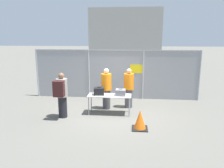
{
  "coord_description": "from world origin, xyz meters",
  "views": [
    {
      "loc": [
        0.83,
        -8.04,
        2.95
      ],
      "look_at": [
        -0.02,
        0.62,
        1.05
      ],
      "focal_mm": 35.0,
      "sensor_mm": 36.0,
      "label": 1
    }
  ],
  "objects_px": {
    "suitcase_black": "(99,91)",
    "utility_trailer": "(136,80)",
    "security_worker_far": "(129,88)",
    "traffic_cone": "(140,120)",
    "inspection_table": "(110,97)",
    "suitcase_grey": "(121,92)",
    "security_worker_near": "(106,88)",
    "traveler_hooded": "(61,94)"
  },
  "relations": [
    {
      "from": "inspection_table",
      "to": "traveler_hooded",
      "type": "bearing_deg",
      "value": -160.03
    },
    {
      "from": "security_worker_far",
      "to": "suitcase_grey",
      "type": "bearing_deg",
      "value": 85.53
    },
    {
      "from": "inspection_table",
      "to": "security_worker_near",
      "type": "distance_m",
      "value": 0.64
    },
    {
      "from": "suitcase_black",
      "to": "utility_trailer",
      "type": "distance_m",
      "value": 4.92
    },
    {
      "from": "security_worker_far",
      "to": "traffic_cone",
      "type": "relative_size",
      "value": 2.61
    },
    {
      "from": "inspection_table",
      "to": "utility_trailer",
      "type": "relative_size",
      "value": 0.46
    },
    {
      "from": "security_worker_far",
      "to": "suitcase_black",
      "type": "bearing_deg",
      "value": 49.99
    },
    {
      "from": "suitcase_black",
      "to": "security_worker_near",
      "type": "xyz_separation_m",
      "value": [
        0.22,
        0.53,
        -0.01
      ]
    },
    {
      "from": "security_worker_far",
      "to": "traffic_cone",
      "type": "bearing_deg",
      "value": 116.0
    },
    {
      "from": "utility_trailer",
      "to": "suitcase_grey",
      "type": "bearing_deg",
      "value": -97.47
    },
    {
      "from": "suitcase_black",
      "to": "utility_trailer",
      "type": "height_order",
      "value": "suitcase_black"
    },
    {
      "from": "utility_trailer",
      "to": "traffic_cone",
      "type": "distance_m",
      "value": 6.08
    },
    {
      "from": "suitcase_grey",
      "to": "security_worker_far",
      "type": "xyz_separation_m",
      "value": [
        0.3,
        0.83,
        0.0
      ]
    },
    {
      "from": "suitcase_black",
      "to": "utility_trailer",
      "type": "relative_size",
      "value": 0.12
    },
    {
      "from": "suitcase_grey",
      "to": "security_worker_near",
      "type": "xyz_separation_m",
      "value": [
        -0.61,
        0.57,
        0.01
      ]
    },
    {
      "from": "traveler_hooded",
      "to": "traffic_cone",
      "type": "xyz_separation_m",
      "value": [
        2.83,
        -0.74,
        -0.62
      ]
    },
    {
      "from": "suitcase_black",
      "to": "security_worker_far",
      "type": "bearing_deg",
      "value": 34.85
    },
    {
      "from": "suitcase_grey",
      "to": "security_worker_far",
      "type": "distance_m",
      "value": 0.88
    },
    {
      "from": "inspection_table",
      "to": "traffic_cone",
      "type": "relative_size",
      "value": 2.61
    },
    {
      "from": "suitcase_black",
      "to": "traveler_hooded",
      "type": "xyz_separation_m",
      "value": [
        -1.28,
        -0.66,
        0.04
      ]
    },
    {
      "from": "suitcase_black",
      "to": "security_worker_far",
      "type": "relative_size",
      "value": 0.26
    },
    {
      "from": "suitcase_black",
      "to": "traveler_hooded",
      "type": "relative_size",
      "value": 0.26
    },
    {
      "from": "security_worker_near",
      "to": "suitcase_black",
      "type": "bearing_deg",
      "value": 85.7
    },
    {
      "from": "inspection_table",
      "to": "utility_trailer",
      "type": "distance_m",
      "value": 4.85
    },
    {
      "from": "security_worker_near",
      "to": "traveler_hooded",
      "type": "bearing_deg",
      "value": 56.74
    },
    {
      "from": "inspection_table",
      "to": "utility_trailer",
      "type": "xyz_separation_m",
      "value": [
        1.04,
        4.73,
        -0.25
      ]
    },
    {
      "from": "suitcase_grey",
      "to": "traffic_cone",
      "type": "height_order",
      "value": "suitcase_grey"
    },
    {
      "from": "utility_trailer",
      "to": "suitcase_black",
      "type": "bearing_deg",
      "value": -107.26
    },
    {
      "from": "inspection_table",
      "to": "security_worker_far",
      "type": "bearing_deg",
      "value": 49.15
    },
    {
      "from": "traffic_cone",
      "to": "security_worker_far",
      "type": "bearing_deg",
      "value": 100.86
    },
    {
      "from": "security_worker_far",
      "to": "traffic_cone",
      "type": "height_order",
      "value": "security_worker_far"
    },
    {
      "from": "inspection_table",
      "to": "suitcase_grey",
      "type": "relative_size",
      "value": 4.37
    },
    {
      "from": "suitcase_black",
      "to": "traffic_cone",
      "type": "height_order",
      "value": "suitcase_black"
    },
    {
      "from": "traveler_hooded",
      "to": "utility_trailer",
      "type": "relative_size",
      "value": 0.47
    },
    {
      "from": "security_worker_near",
      "to": "utility_trailer",
      "type": "bearing_deg",
      "value": -88.29
    },
    {
      "from": "traveler_hooded",
      "to": "utility_trailer",
      "type": "height_order",
      "value": "traveler_hooded"
    },
    {
      "from": "security_worker_near",
      "to": "utility_trailer",
      "type": "distance_m",
      "value": 4.35
    },
    {
      "from": "traffic_cone",
      "to": "traveler_hooded",
      "type": "bearing_deg",
      "value": 165.29
    },
    {
      "from": "inspection_table",
      "to": "suitcase_grey",
      "type": "height_order",
      "value": "suitcase_grey"
    },
    {
      "from": "utility_trailer",
      "to": "traffic_cone",
      "type": "xyz_separation_m",
      "value": [
        0.1,
        -6.08,
        -0.12
      ]
    },
    {
      "from": "utility_trailer",
      "to": "traveler_hooded",
      "type": "bearing_deg",
      "value": -117.09
    },
    {
      "from": "inspection_table",
      "to": "traveler_hooded",
      "type": "distance_m",
      "value": 1.81
    }
  ]
}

